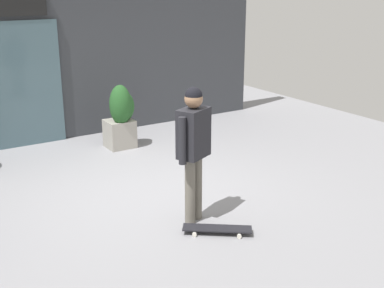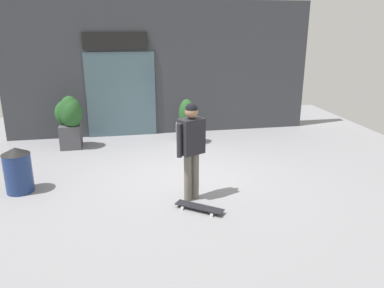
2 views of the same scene
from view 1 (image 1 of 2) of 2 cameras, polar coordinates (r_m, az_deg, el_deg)
name	(u,v)px [view 1 (image 1 of 2)]	position (r m, az deg, el deg)	size (l,w,h in m)	color
ground_plane	(152,191)	(7.40, -4.50, -5.33)	(12.00, 12.00, 0.00)	gray
building_facade	(64,45)	(9.90, -14.18, 10.68)	(8.27, 0.31, 3.56)	#383A3F
skateboarder	(194,141)	(6.15, 0.18, 0.31)	(0.54, 0.41, 1.72)	#666056
skateboard	(217,229)	(6.20, 2.84, -9.46)	(0.78, 0.65, 0.08)	black
planter_box_left	(121,116)	(9.21, -8.00, 3.17)	(0.53, 0.52, 1.17)	gray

